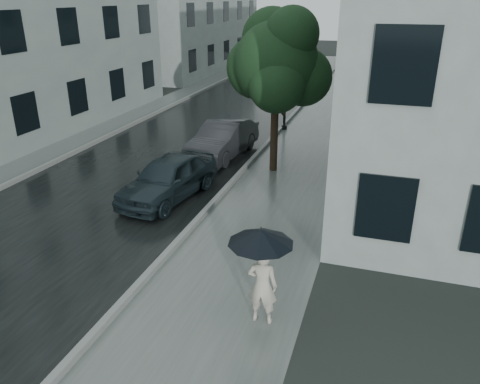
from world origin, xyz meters
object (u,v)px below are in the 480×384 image
(pedestrian, at_px, (262,286))
(street_tree, at_px, (277,62))
(car_near, at_px, (168,178))
(lamp_post, at_px, (283,69))
(car_far, at_px, (223,139))

(pedestrian, bearing_deg, street_tree, -79.96)
(street_tree, distance_m, car_near, 5.32)
(street_tree, bearing_deg, lamp_post, 100.41)
(car_near, xyz_separation_m, car_far, (0.21, 4.37, 0.02))
(street_tree, xyz_separation_m, lamp_post, (-1.00, 5.45, -1.02))
(pedestrian, xyz_separation_m, lamp_post, (-2.84, 13.88, 1.96))
(street_tree, relative_size, lamp_post, 1.16)
(pedestrian, bearing_deg, car_far, -68.34)
(pedestrian, xyz_separation_m, street_tree, (-1.84, 8.42, 2.98))
(lamp_post, height_order, car_near, lamp_post)
(pedestrian, relative_size, lamp_post, 0.33)
(street_tree, height_order, car_near, street_tree)
(street_tree, bearing_deg, pedestrian, -77.66)
(pedestrian, xyz_separation_m, car_near, (-4.31, 4.87, -0.12))
(street_tree, bearing_deg, car_far, 160.18)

